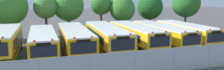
{
  "coord_description": "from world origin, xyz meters",
  "views": [
    {
      "loc": [
        -6.52,
        -22.01,
        5.71
      ],
      "look_at": [
        0.59,
        0.0,
        1.6
      ],
      "focal_mm": 35.32,
      "sensor_mm": 36.0,
      "label": 1
    }
  ],
  "objects_px": {
    "traffic_cone": "(155,66)",
    "school_bus_0": "(4,42)",
    "school_bus_4": "(135,36)",
    "tree_1": "(10,7)",
    "school_bus_5": "(161,34)",
    "tree_3": "(69,6)",
    "tree_4": "(101,5)",
    "tree_7": "(186,4)",
    "tree_6": "(150,7)",
    "school_bus_1": "(43,42)",
    "tree_2": "(47,6)",
    "tree_5": "(122,9)",
    "school_bus_2": "(75,39)",
    "school_bus_6": "(186,33)",
    "school_bus_3": "(106,37)"
  },
  "relations": [
    {
      "from": "tree_4",
      "to": "traffic_cone",
      "type": "distance_m",
      "value": 19.24
    },
    {
      "from": "school_bus_0",
      "to": "school_bus_3",
      "type": "relative_size",
      "value": 0.87
    },
    {
      "from": "school_bus_0",
      "to": "school_bus_6",
      "type": "bearing_deg",
      "value": 179.84
    },
    {
      "from": "tree_1",
      "to": "traffic_cone",
      "type": "distance_m",
      "value": 20.92
    },
    {
      "from": "tree_5",
      "to": "traffic_cone",
      "type": "relative_size",
      "value": 9.58
    },
    {
      "from": "tree_2",
      "to": "tree_4",
      "type": "xyz_separation_m",
      "value": [
        8.15,
        1.47,
        0.05
      ]
    },
    {
      "from": "school_bus_6",
      "to": "tree_5",
      "type": "distance_m",
      "value": 11.48
    },
    {
      "from": "school_bus_2",
      "to": "tree_3",
      "type": "xyz_separation_m",
      "value": [
        0.8,
        10.2,
        2.95
      ]
    },
    {
      "from": "school_bus_2",
      "to": "school_bus_0",
      "type": "bearing_deg",
      "value": 1.36
    },
    {
      "from": "school_bus_4",
      "to": "tree_3",
      "type": "height_order",
      "value": "tree_3"
    },
    {
      "from": "school_bus_4",
      "to": "tree_1",
      "type": "bearing_deg",
      "value": -35.6
    },
    {
      "from": "tree_3",
      "to": "tree_6",
      "type": "xyz_separation_m",
      "value": [
        13.41,
        0.93,
        -0.45
      ]
    },
    {
      "from": "school_bus_0",
      "to": "tree_7",
      "type": "xyz_separation_m",
      "value": [
        26.39,
        9.21,
        2.92
      ]
    },
    {
      "from": "traffic_cone",
      "to": "tree_2",
      "type": "bearing_deg",
      "value": 113.43
    },
    {
      "from": "tree_4",
      "to": "school_bus_4",
      "type": "bearing_deg",
      "value": -85.89
    },
    {
      "from": "school_bus_6",
      "to": "tree_1",
      "type": "xyz_separation_m",
      "value": [
        -20.09,
        9.36,
        2.92
      ]
    },
    {
      "from": "tree_1",
      "to": "school_bus_1",
      "type": "bearing_deg",
      "value": -68.03
    },
    {
      "from": "tree_7",
      "to": "traffic_cone",
      "type": "relative_size",
      "value": 11.37
    },
    {
      "from": "school_bus_1",
      "to": "tree_5",
      "type": "relative_size",
      "value": 1.81
    },
    {
      "from": "tree_5",
      "to": "school_bus_6",
      "type": "bearing_deg",
      "value": -68.09
    },
    {
      "from": "tree_3",
      "to": "tree_4",
      "type": "height_order",
      "value": "tree_3"
    },
    {
      "from": "school_bus_1",
      "to": "tree_7",
      "type": "distance_m",
      "value": 25.07
    },
    {
      "from": "school_bus_3",
      "to": "tree_3",
      "type": "distance_m",
      "value": 11.17
    },
    {
      "from": "school_bus_1",
      "to": "school_bus_3",
      "type": "bearing_deg",
      "value": -179.2
    },
    {
      "from": "tree_7",
      "to": "tree_6",
      "type": "bearing_deg",
      "value": 160.82
    },
    {
      "from": "traffic_cone",
      "to": "school_bus_0",
      "type": "bearing_deg",
      "value": 147.52
    },
    {
      "from": "tree_6",
      "to": "school_bus_2",
      "type": "bearing_deg",
      "value": -141.93
    },
    {
      "from": "tree_4",
      "to": "tree_7",
      "type": "height_order",
      "value": "tree_7"
    },
    {
      "from": "tree_7",
      "to": "school_bus_1",
      "type": "bearing_deg",
      "value": -157.32
    },
    {
      "from": "tree_6",
      "to": "traffic_cone",
      "type": "distance_m",
      "value": 21.01
    },
    {
      "from": "tree_4",
      "to": "tree_7",
      "type": "bearing_deg",
      "value": -8.6
    },
    {
      "from": "school_bus_2",
      "to": "school_bus_5",
      "type": "relative_size",
      "value": 1.04
    },
    {
      "from": "school_bus_4",
      "to": "tree_3",
      "type": "xyz_separation_m",
      "value": [
        -5.84,
        10.43,
        2.93
      ]
    },
    {
      "from": "tree_2",
      "to": "traffic_cone",
      "type": "bearing_deg",
      "value": -66.57
    },
    {
      "from": "school_bus_1",
      "to": "tree_2",
      "type": "xyz_separation_m",
      "value": [
        0.79,
        10.25,
        3.0
      ]
    },
    {
      "from": "school_bus_0",
      "to": "tree_4",
      "type": "height_order",
      "value": "tree_4"
    },
    {
      "from": "school_bus_6",
      "to": "tree_4",
      "type": "distance_m",
      "value": 14.03
    },
    {
      "from": "school_bus_0",
      "to": "school_bus_1",
      "type": "height_order",
      "value": "school_bus_0"
    },
    {
      "from": "school_bus_1",
      "to": "tree_2",
      "type": "height_order",
      "value": "tree_2"
    },
    {
      "from": "school_bus_1",
      "to": "tree_6",
      "type": "relative_size",
      "value": 1.7
    },
    {
      "from": "tree_5",
      "to": "tree_1",
      "type": "bearing_deg",
      "value": -176.19
    },
    {
      "from": "school_bus_2",
      "to": "school_bus_5",
      "type": "xyz_separation_m",
      "value": [
        9.92,
        -0.18,
        -0.02
      ]
    },
    {
      "from": "tree_1",
      "to": "school_bus_5",
      "type": "bearing_deg",
      "value": -28.71
    },
    {
      "from": "tree_2",
      "to": "tree_4",
      "type": "relative_size",
      "value": 0.95
    },
    {
      "from": "traffic_cone",
      "to": "school_bus_1",
      "type": "bearing_deg",
      "value": 139.54
    },
    {
      "from": "tree_4",
      "to": "traffic_cone",
      "type": "xyz_separation_m",
      "value": [
        -0.64,
        -18.79,
        -4.08
      ]
    },
    {
      "from": "tree_5",
      "to": "school_bus_2",
      "type": "bearing_deg",
      "value": -131.42
    },
    {
      "from": "tree_7",
      "to": "tree_2",
      "type": "bearing_deg",
      "value": 178.32
    },
    {
      "from": "school_bus_1",
      "to": "tree_6",
      "type": "height_order",
      "value": "tree_6"
    },
    {
      "from": "tree_2",
      "to": "tree_7",
      "type": "distance_m",
      "value": 22.18
    }
  ]
}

